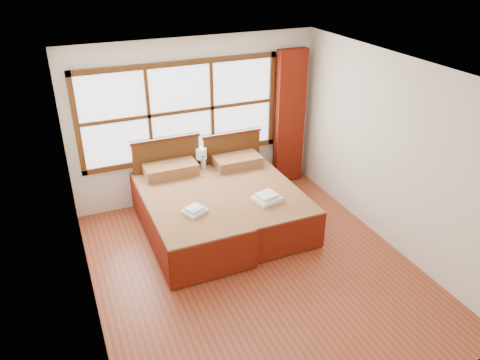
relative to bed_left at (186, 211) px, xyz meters
name	(u,v)px	position (x,y,z in m)	size (l,w,h in m)	color
floor	(255,269)	(0.55, -1.20, -0.35)	(4.50, 4.50, 0.00)	brown
ceiling	(258,72)	(0.55, -1.20, 2.25)	(4.50, 4.50, 0.00)	white
wall_back	(196,121)	(0.55, 1.05, 0.95)	(4.00, 4.00, 0.00)	silver
wall_left	(81,216)	(-1.45, -1.20, 0.95)	(4.50, 4.50, 0.00)	silver
wall_right	(392,154)	(2.55, -1.20, 0.95)	(4.50, 4.50, 0.00)	silver
window	(181,112)	(0.30, 1.02, 1.15)	(3.16, 0.06, 1.56)	white
curtain	(290,118)	(2.15, 0.91, 0.82)	(0.50, 0.16, 2.30)	maroon
bed_left	(186,211)	(0.00, 0.00, 0.00)	(1.17, 2.27, 1.14)	#3F1C0D
bed_right	(255,198)	(1.10, 0.00, -0.02)	(1.10, 2.12, 1.07)	#3F1C0D
nightstand	(202,185)	(0.52, 0.80, -0.07)	(0.42, 0.42, 0.56)	#4D2910
towels_left	(195,210)	(-0.02, -0.50, 0.30)	(0.36, 0.34, 0.08)	white
towels_right	(267,198)	(1.04, -0.52, 0.27)	(0.42, 0.38, 0.11)	white
lamp	(201,154)	(0.55, 0.88, 0.45)	(0.17, 0.17, 0.33)	gold
bottle_near	(194,166)	(0.40, 0.78, 0.31)	(0.06, 0.06, 0.22)	#AACBDB
bottle_far	(204,164)	(0.54, 0.73, 0.33)	(0.07, 0.07, 0.27)	#AACBDB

